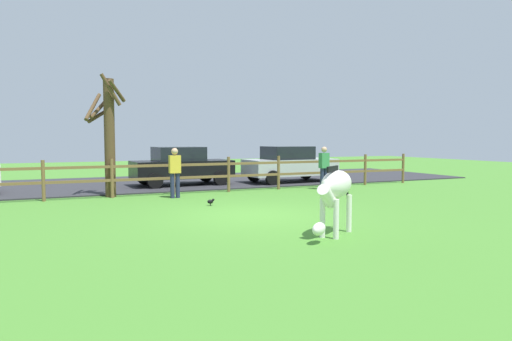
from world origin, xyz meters
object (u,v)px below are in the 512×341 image
(crow_on_grass, at_px, (211,201))
(visitor_right_of_tree, at_px, (324,166))
(parked_car_black, at_px, (181,166))
(bare_tree, at_px, (109,133))
(zebra, at_px, (335,190))
(parked_car_silver, at_px, (290,164))
(visitor_left_of_tree, at_px, (175,170))

(crow_on_grass, bearing_deg, visitor_right_of_tree, 23.22)
(parked_car_black, bearing_deg, bare_tree, -142.41)
(zebra, relative_size, parked_car_silver, 0.40)
(parked_car_silver, bearing_deg, bare_tree, -167.63)
(crow_on_grass, distance_m, parked_car_black, 5.80)
(zebra, bearing_deg, parked_car_silver, 66.20)
(parked_car_black, height_order, visitor_right_of_tree, visitor_right_of_tree)
(crow_on_grass, bearing_deg, visitor_left_of_tree, 103.09)
(bare_tree, height_order, parked_car_silver, bare_tree)
(parked_car_black, distance_m, visitor_left_of_tree, 3.76)
(visitor_right_of_tree, bearing_deg, parked_car_silver, 90.17)
(crow_on_grass, height_order, visitor_left_of_tree, visitor_left_of_tree)
(zebra, height_order, parked_car_black, parked_car_black)
(crow_on_grass, distance_m, visitor_right_of_tree, 5.88)
(parked_car_black, distance_m, visitor_right_of_tree, 5.79)
(parked_car_black, height_order, visitor_left_of_tree, visitor_left_of_tree)
(visitor_left_of_tree, relative_size, visitor_right_of_tree, 1.00)
(visitor_left_of_tree, distance_m, visitor_right_of_tree, 5.85)
(crow_on_grass, bearing_deg, bare_tree, 126.00)
(parked_car_silver, xyz_separation_m, visitor_left_of_tree, (-5.84, -2.88, 0.06))
(bare_tree, bearing_deg, parked_car_silver, 12.37)
(bare_tree, bearing_deg, visitor_right_of_tree, -7.56)
(bare_tree, bearing_deg, visitor_left_of_tree, -31.61)
(crow_on_grass, distance_m, parked_car_silver, 7.37)
(parked_car_black, bearing_deg, visitor_right_of_tree, -36.22)
(visitor_left_of_tree, bearing_deg, parked_car_silver, 26.26)
(bare_tree, xyz_separation_m, visitor_right_of_tree, (7.77, -1.03, -1.22))
(bare_tree, bearing_deg, parked_car_black, 37.59)
(zebra, bearing_deg, crow_on_grass, 101.01)
(crow_on_grass, height_order, parked_car_black, parked_car_black)
(visitor_left_of_tree, height_order, visitor_right_of_tree, same)
(crow_on_grass, relative_size, visitor_left_of_tree, 0.13)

